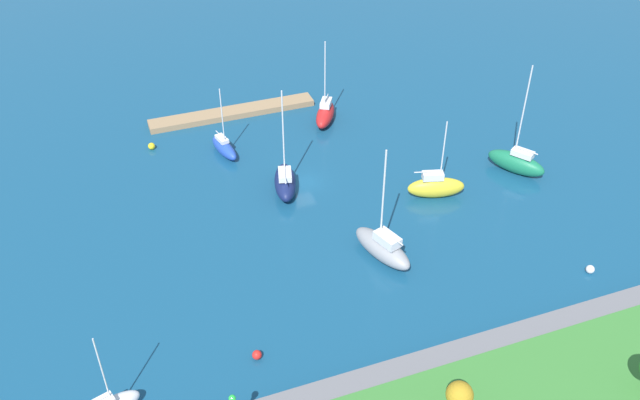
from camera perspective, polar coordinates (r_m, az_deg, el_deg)
water at (r=81.32m, az=-1.40°, el=1.43°), size 160.00×160.00×0.00m
pier_dock at (r=95.64m, az=-7.33°, el=7.27°), size 22.99×2.76×0.81m
breakwater at (r=60.19m, az=8.51°, el=-14.20°), size 57.16×3.75×1.26m
park_tree_east at (r=54.74m, az=11.61°, el=-15.71°), size 2.13×2.13×3.97m
sailboat_green_far_north at (r=85.87m, az=16.13°, el=3.08°), size 5.80×7.22×14.00m
sailboat_gray_lone_south at (r=70.27m, az=5.28°, el=-3.95°), size 4.83×8.15×12.92m
sailboat_yellow_lone_north at (r=79.44m, az=9.67°, el=1.12°), size 6.92×3.67×9.95m
sailboat_navy_near_pier at (r=79.34m, az=-2.94°, el=1.55°), size 4.25×7.48×12.92m
sailboat_blue_west_end at (r=86.91m, az=-8.03°, el=4.39°), size 2.95×6.09×9.34m
sailboat_red_by_breakwater at (r=92.81m, az=0.44°, el=7.24°), size 5.26×6.74×11.83m
mooring_buoy_white at (r=74.00m, az=21.69°, el=-5.42°), size 0.87×0.87×0.87m
mooring_buoy_yellow at (r=89.95m, az=-13.93°, el=4.40°), size 0.89×0.89×0.89m
mooring_buoy_red at (r=61.39m, az=-5.31°, el=-12.79°), size 0.86×0.86×0.86m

